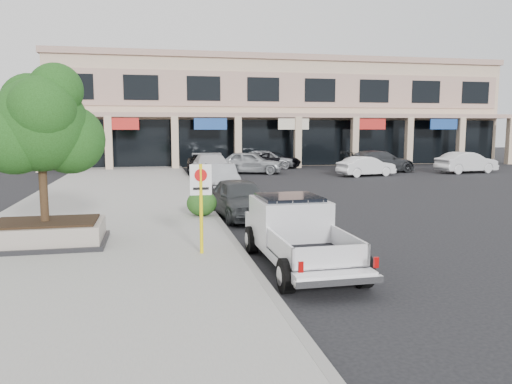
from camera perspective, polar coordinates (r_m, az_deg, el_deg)
ground at (r=13.60m, az=4.79°, el=-6.95°), size 120.00×120.00×0.00m
sidewalk at (r=18.99m, az=-16.80°, el=-2.88°), size 8.00×52.00×0.15m
curb at (r=19.04m, az=-4.87°, el=-2.55°), size 0.20×52.00×0.15m
strip_mall at (r=48.04m, az=2.45°, el=9.10°), size 40.55×12.43×9.50m
planter at (r=14.89m, az=-22.88°, el=-4.38°), size 3.20×2.20×0.68m
planter_tree at (r=14.73m, az=-22.83°, el=7.02°), size 2.90×2.55×4.00m
no_parking_sign at (r=12.72m, az=-6.31°, el=-0.48°), size 0.55×0.09×2.30m
hedge at (r=18.26m, az=-6.22°, el=-1.27°), size 1.10×0.99×0.93m
pickup_truck at (r=12.05m, az=5.07°, el=-4.84°), size 1.99×5.23×1.64m
curb_car_a at (r=18.61m, az=-1.84°, el=-0.72°), size 2.16×4.44×1.46m
curb_car_b at (r=26.40m, az=-4.04°, el=1.66°), size 1.51×4.32×1.42m
curb_car_c at (r=31.66m, az=-5.12°, el=2.83°), size 2.35×5.75×1.67m
curb_car_d at (r=35.43m, az=-5.84°, el=3.17°), size 2.78×5.49×1.49m
lot_car_a at (r=36.14m, az=-0.73°, el=3.41°), size 5.14×3.29×1.63m
lot_car_b at (r=35.18m, az=12.49°, el=2.89°), size 4.30×2.26×1.35m
lot_car_c at (r=38.14m, az=13.92°, el=3.41°), size 5.98×3.37×1.63m
lot_car_d at (r=40.66m, az=1.93°, el=3.66°), size 5.29×3.58×1.35m
lot_car_e at (r=40.43m, az=1.04°, el=3.81°), size 4.73×2.10×1.58m
lot_car_f at (r=39.88m, az=22.92°, el=3.13°), size 4.84×2.31×1.53m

